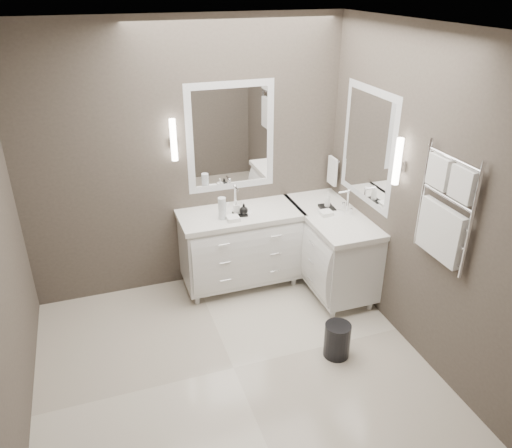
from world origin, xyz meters
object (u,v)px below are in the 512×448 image
object	(u,v)px
vanity_right	(330,245)
waste_bin	(337,340)
vanity_back	(240,244)
towel_ladder	(444,214)

from	to	relation	value
vanity_right	waste_bin	size ratio (longest dim) A/B	3.90
vanity_back	towel_ladder	size ratio (longest dim) A/B	1.38
vanity_back	waste_bin	bearing A→B (deg)	-71.63
vanity_back	towel_ladder	xyz separation A→B (m)	(1.10, -1.63, 0.91)
vanity_back	vanity_right	bearing A→B (deg)	-20.38
towel_ladder	vanity_back	bearing A→B (deg)	124.10
vanity_right	waste_bin	distance (m)	1.16
vanity_right	towel_ladder	xyz separation A→B (m)	(0.23, -1.30, 0.91)
vanity_right	waste_bin	xyz separation A→B (m)	(-0.43, -1.03, -0.33)
towel_ladder	waste_bin	size ratio (longest dim) A/B	2.83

